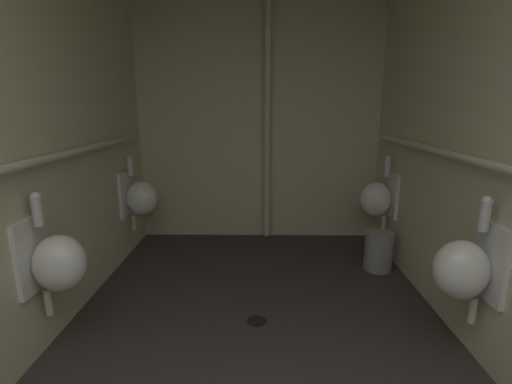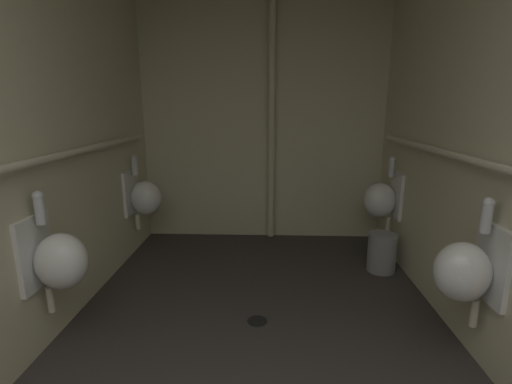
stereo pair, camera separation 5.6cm
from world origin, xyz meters
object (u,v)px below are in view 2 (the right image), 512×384
(urinal_left_mid, at_px, (58,259))
(urinal_left_far, at_px, (144,197))
(urinal_right_far, at_px, (382,199))
(waste_bin, at_px, (382,252))
(urinal_right_mid, at_px, (466,270))
(standpipe_back_wall, at_px, (272,115))
(floor_drain, at_px, (257,321))

(urinal_left_mid, distance_m, urinal_left_far, 1.52)
(urinal_right_far, bearing_deg, urinal_left_mid, -146.94)
(waste_bin, bearing_deg, urinal_left_mid, -152.23)
(urinal_left_far, distance_m, urinal_right_mid, 2.81)
(urinal_left_far, relative_size, standpipe_back_wall, 0.28)
(urinal_right_mid, xyz_separation_m, urinal_right_far, (0.00, 1.57, 0.00))
(floor_drain, bearing_deg, urinal_right_far, 45.47)
(standpipe_back_wall, relative_size, waste_bin, 7.67)
(floor_drain, bearing_deg, urinal_left_far, 134.54)
(urinal_left_far, bearing_deg, standpipe_back_wall, 21.51)
(urinal_right_far, height_order, standpipe_back_wall, standpipe_back_wall)
(urinal_right_far, height_order, waste_bin, urinal_right_far)
(urinal_left_far, bearing_deg, waste_bin, -8.15)
(floor_drain, xyz_separation_m, waste_bin, (1.10, 0.86, 0.17))
(waste_bin, bearing_deg, floor_drain, -142.00)
(urinal_left_far, height_order, floor_drain, urinal_left_far)
(urinal_left_far, relative_size, urinal_right_far, 1.00)
(standpipe_back_wall, relative_size, floor_drain, 19.27)
(urinal_left_mid, xyz_separation_m, urinal_right_mid, (2.32, -0.06, 0.00))
(urinal_right_far, bearing_deg, urinal_left_far, 179.94)
(urinal_left_mid, xyz_separation_m, standpipe_back_wall, (1.26, 2.01, 0.78))
(standpipe_back_wall, distance_m, floor_drain, 2.17)
(standpipe_back_wall, distance_m, waste_bin, 1.77)
(urinal_right_mid, relative_size, floor_drain, 5.39)
(urinal_left_mid, height_order, floor_drain, urinal_left_mid)
(urinal_left_mid, bearing_deg, urinal_left_far, 90.00)
(floor_drain, distance_m, waste_bin, 1.40)
(urinal_left_mid, distance_m, urinal_right_far, 2.77)
(standpipe_back_wall, bearing_deg, urinal_left_mid, -121.98)
(urinal_right_far, relative_size, waste_bin, 2.15)
(floor_drain, bearing_deg, standpipe_back_wall, 86.87)
(urinal_left_mid, bearing_deg, urinal_right_far, 33.06)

